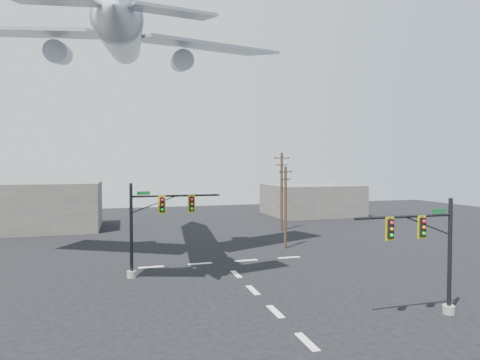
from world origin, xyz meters
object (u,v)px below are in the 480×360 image
object	(u,v)px
utility_pole_b	(282,190)
airliner	(122,39)
utility_pole_a	(285,206)
signal_mast_far	(152,226)
signal_mast_near	(431,253)

from	to	relation	value
utility_pole_b	airliner	bearing A→B (deg)	-149.45
utility_pole_a	airliner	size ratio (longest dim) A/B	0.27
utility_pole_b	airliner	xyz separation A→B (m)	(-19.08, -10.06, 14.07)
airliner	utility_pole_a	bearing A→B (deg)	-88.97
utility_pole_a	utility_pole_b	size ratio (longest dim) A/B	0.83
signal_mast_far	utility_pole_a	bearing A→B (deg)	26.40
airliner	signal_mast_far	bearing A→B (deg)	-162.46
utility_pole_a	airliner	xyz separation A→B (m)	(-15.31, 0.20, 14.96)
signal_mast_near	utility_pole_a	size ratio (longest dim) A/B	0.79
signal_mast_far	airliner	size ratio (longest dim) A/B	0.23
utility_pole_b	signal_mast_far	bearing A→B (deg)	-132.68
utility_pole_a	utility_pole_b	bearing A→B (deg)	50.93
signal_mast_far	utility_pole_a	distance (m)	14.94
signal_mast_far	airliner	bearing A→B (deg)	105.78
utility_pole_b	utility_pole_a	bearing A→B (deg)	-107.46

